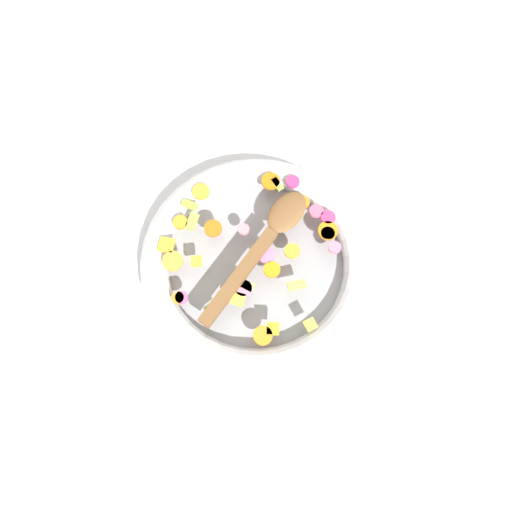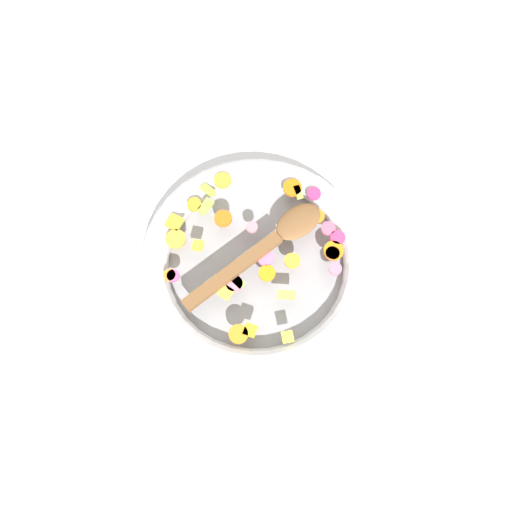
# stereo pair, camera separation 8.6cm
# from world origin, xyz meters

# --- Properties ---
(ground_plane) EXTENTS (4.00, 4.00, 0.00)m
(ground_plane) POSITION_xyz_m (0.00, 0.00, 0.00)
(ground_plane) COLOR silver
(skillet) EXTENTS (0.41, 0.41, 0.05)m
(skillet) POSITION_xyz_m (0.00, 0.00, 0.02)
(skillet) COLOR gray
(skillet) RESTS_ON ground_plane
(chopped_vegetables) EXTENTS (0.33, 0.33, 0.01)m
(chopped_vegetables) POSITION_xyz_m (-0.00, -0.02, 0.05)
(chopped_vegetables) COLOR orange
(chopped_vegetables) RESTS_ON skillet
(wooden_spoon) EXTENTS (0.27, 0.18, 0.01)m
(wooden_spoon) POSITION_xyz_m (-0.02, -0.01, 0.06)
(wooden_spoon) COLOR brown
(wooden_spoon) RESTS_ON chopped_vegetables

